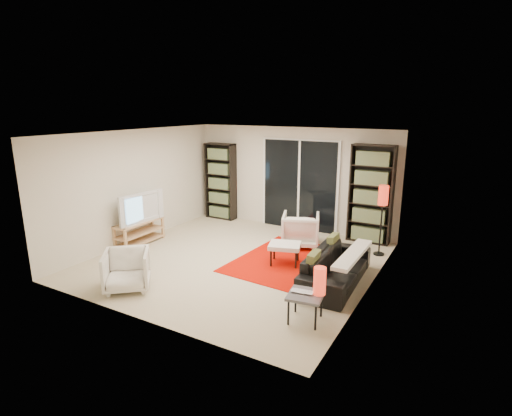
% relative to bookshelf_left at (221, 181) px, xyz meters
% --- Properties ---
extents(floor, '(5.00, 5.00, 0.00)m').
position_rel_bookshelf_left_xyz_m(floor, '(1.95, -2.33, -0.98)').
color(floor, beige).
rests_on(floor, ground).
extents(wall_back, '(5.00, 0.02, 2.40)m').
position_rel_bookshelf_left_xyz_m(wall_back, '(1.95, 0.17, 0.22)').
color(wall_back, beige).
rests_on(wall_back, ground).
extents(wall_front, '(5.00, 0.02, 2.40)m').
position_rel_bookshelf_left_xyz_m(wall_front, '(1.95, -4.83, 0.22)').
color(wall_front, beige).
rests_on(wall_front, ground).
extents(wall_left, '(0.02, 5.00, 2.40)m').
position_rel_bookshelf_left_xyz_m(wall_left, '(-0.55, -2.33, 0.22)').
color(wall_left, beige).
rests_on(wall_left, ground).
extents(wall_right, '(0.02, 5.00, 2.40)m').
position_rel_bookshelf_left_xyz_m(wall_right, '(4.45, -2.33, 0.22)').
color(wall_right, beige).
rests_on(wall_right, ground).
extents(ceiling, '(5.00, 5.00, 0.02)m').
position_rel_bookshelf_left_xyz_m(ceiling, '(1.95, -2.33, 1.42)').
color(ceiling, white).
rests_on(ceiling, wall_back).
extents(sliding_door, '(1.92, 0.08, 2.16)m').
position_rel_bookshelf_left_xyz_m(sliding_door, '(2.15, 0.13, 0.07)').
color(sliding_door, white).
rests_on(sliding_door, ground).
extents(bookshelf_left, '(0.80, 0.30, 1.95)m').
position_rel_bookshelf_left_xyz_m(bookshelf_left, '(0.00, 0.00, 0.00)').
color(bookshelf_left, black).
rests_on(bookshelf_left, ground).
extents(bookshelf_right, '(0.90, 0.30, 2.10)m').
position_rel_bookshelf_left_xyz_m(bookshelf_right, '(3.85, -0.00, 0.07)').
color(bookshelf_right, black).
rests_on(bookshelf_right, ground).
extents(tv_stand, '(0.37, 1.16, 0.50)m').
position_rel_bookshelf_left_xyz_m(tv_stand, '(-0.37, -2.54, -0.71)').
color(tv_stand, '#E7BA87').
rests_on(tv_stand, floor).
extents(tv, '(0.28, 1.11, 0.63)m').
position_rel_bookshelf_left_xyz_m(tv, '(-0.35, -2.54, -0.16)').
color(tv, black).
rests_on(tv, tv_stand).
extents(rug, '(1.87, 2.44, 0.01)m').
position_rel_bookshelf_left_xyz_m(rug, '(2.80, -1.89, -0.97)').
color(rug, '#CA0D00').
rests_on(rug, floor).
extents(sofa, '(0.82, 1.94, 0.56)m').
position_rel_bookshelf_left_xyz_m(sofa, '(3.91, -2.37, -0.70)').
color(sofa, black).
rests_on(sofa, floor).
extents(armchair_back, '(0.97, 0.98, 0.70)m').
position_rel_bookshelf_left_xyz_m(armchair_back, '(2.67, -0.97, -0.63)').
color(armchair_back, silver).
rests_on(armchair_back, floor).
extents(armchair_front, '(0.98, 0.98, 0.64)m').
position_rel_bookshelf_left_xyz_m(armchair_front, '(1.06, -4.23, -0.65)').
color(armchair_front, silver).
rests_on(armchair_front, floor).
extents(ottoman, '(0.69, 0.62, 0.40)m').
position_rel_bookshelf_left_xyz_m(ottoman, '(2.82, -2.05, -0.63)').
color(ottoman, silver).
rests_on(ottoman, floor).
extents(side_table, '(0.53, 0.53, 0.40)m').
position_rel_bookshelf_left_xyz_m(side_table, '(3.94, -3.74, -0.62)').
color(side_table, '#4F4F54').
rests_on(side_table, floor).
extents(laptop, '(0.33, 0.24, 0.02)m').
position_rel_bookshelf_left_xyz_m(laptop, '(3.89, -3.77, -0.56)').
color(laptop, silver).
rests_on(laptop, side_table).
extents(table_lamp, '(0.17, 0.17, 0.38)m').
position_rel_bookshelf_left_xyz_m(table_lamp, '(4.10, -3.65, -0.38)').
color(table_lamp, red).
rests_on(table_lamp, side_table).
extents(floor_lamp, '(0.21, 0.21, 1.40)m').
position_rel_bookshelf_left_xyz_m(floor_lamp, '(4.25, -0.69, 0.09)').
color(floor_lamp, black).
rests_on(floor_lamp, floor).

